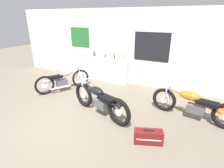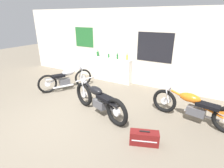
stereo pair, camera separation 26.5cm
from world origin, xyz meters
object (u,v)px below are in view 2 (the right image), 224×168
motorcycle_black (99,100)px  bottle_left_center (109,56)px  hard_case_darkred (144,138)px  motorcycle_orange (194,107)px  bottle_right_center (127,57)px  motorcycle_silver (66,78)px  bottle_leftmost (98,53)px  bottle_center (117,56)px

motorcycle_black → bottle_left_center: bearing=115.3°
hard_case_darkred → motorcycle_orange: bearing=62.0°
bottle_right_center → motorcycle_orange: 3.15m
motorcycle_orange → hard_case_darkred: motorcycle_orange is taller
bottle_right_center → motorcycle_silver: bearing=-135.1°
bottle_right_center → motorcycle_silver: bottle_right_center is taller
bottle_leftmost → hard_case_darkred: bearing=-43.5°
bottle_leftmost → motorcycle_silver: bottle_leftmost is taller
bottle_leftmost → bottle_left_center: bearing=-2.3°
motorcycle_silver → bottle_leftmost: bearing=79.6°
bottle_leftmost → motorcycle_black: 3.11m
motorcycle_silver → motorcycle_black: bearing=-23.6°
bottle_right_center → motorcycle_orange: size_ratio=0.12×
bottle_leftmost → motorcycle_black: size_ratio=0.13×
motorcycle_orange → bottle_leftmost: bearing=157.6°
bottle_left_center → hard_case_darkred: bearing=-48.6°
bottle_left_center → bottle_right_center: bearing=1.7°
bottle_left_center → bottle_leftmost: bearing=177.7°
bottle_right_center → motorcycle_silver: (-1.64, -1.63, -0.65)m
bottle_left_center → motorcycle_silver: bearing=-117.6°
bottle_center → motorcycle_orange: bearing=-27.3°
bottle_left_center → bottle_right_center: bottle_right_center is taller
motorcycle_silver → motorcycle_orange: bearing=0.0°
bottle_leftmost → bottle_right_center: 1.34m
hard_case_darkred → bottle_leftmost: bearing=136.5°
motorcycle_black → bottle_center: bearing=107.1°
bottle_leftmost → motorcycle_orange: 4.33m
motorcycle_silver → motorcycle_orange: 4.25m
bottle_leftmost → hard_case_darkred: bottle_leftmost is taller
motorcycle_orange → motorcycle_silver: bearing=-180.0°
bottle_left_center → hard_case_darkred: 4.12m
motorcycle_silver → motorcycle_black: size_ratio=0.86×
bottle_center → bottle_right_center: (0.37, 0.09, -0.00)m
bottle_left_center → hard_case_darkred: bottle_left_center is taller
bottle_leftmost → bottle_left_center: bottle_leftmost is taller
bottle_left_center → motorcycle_orange: size_ratio=0.09×
bottle_leftmost → motorcycle_black: bearing=-55.6°
bottle_right_center → motorcycle_black: (0.38, -2.51, -0.64)m
bottle_center → hard_case_darkred: size_ratio=0.41×
hard_case_darkred → bottle_center: bearing=127.1°
bottle_leftmost → bottle_center: size_ratio=1.02×
bottle_center → bottle_leftmost: bearing=175.0°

